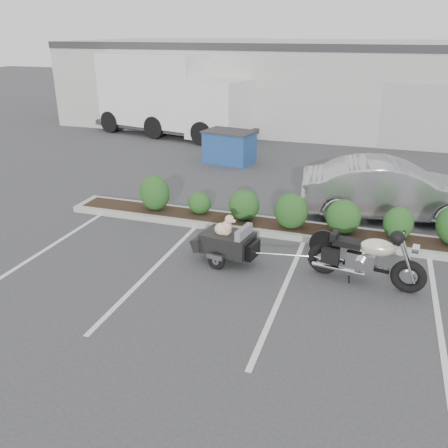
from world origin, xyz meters
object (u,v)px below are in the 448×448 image
(pet_trailer, at_px, (227,242))
(sedan, at_px, (391,190))
(motorcycle, at_px, (365,258))
(dumpster, at_px, (229,147))
(delivery_truck, at_px, (173,97))

(pet_trailer, xyz_separation_m, sedan, (3.20, 3.75, 0.29))
(sedan, bearing_deg, motorcycle, 164.71)
(motorcycle, bearing_deg, dumpster, 133.36)
(pet_trailer, height_order, sedan, sedan)
(dumpster, height_order, delivery_truck, delivery_truck)
(pet_trailer, relative_size, dumpster, 0.94)
(motorcycle, relative_size, pet_trailer, 1.24)
(pet_trailer, bearing_deg, dumpster, 116.78)
(motorcycle, bearing_deg, pet_trailer, -171.26)
(motorcycle, distance_m, dumpster, 9.27)
(sedan, relative_size, delivery_truck, 0.56)
(motorcycle, height_order, pet_trailer, motorcycle)
(dumpster, bearing_deg, pet_trailer, -62.79)
(pet_trailer, height_order, delivery_truck, delivery_truck)
(motorcycle, xyz_separation_m, dumpster, (-5.19, 7.67, 0.07))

